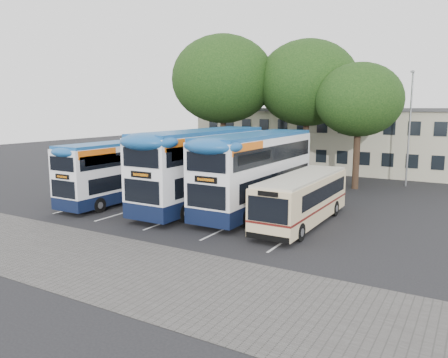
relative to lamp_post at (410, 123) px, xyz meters
name	(u,v)px	position (x,y,z in m)	size (l,w,h in m)	color
ground	(210,239)	(-6.00, -19.97, -5.08)	(120.00, 120.00, 0.00)	black
paving_strip	(103,263)	(-8.00, -24.97, -5.08)	(40.00, 6.00, 0.01)	#595654
bay_lines	(202,209)	(-9.75, -14.97, -5.08)	(14.12, 11.00, 0.01)	silver
depot_building	(354,139)	(-6.00, 7.02, -1.93)	(32.40, 8.40, 6.20)	beige
lamp_post	(410,123)	(0.00, 0.00, 0.00)	(0.25, 1.05, 9.06)	gray
tree_left	(223,79)	(-14.83, -3.73, 3.57)	(8.93, 8.93, 12.46)	black
tree_mid	(307,83)	(-8.06, -1.19, 3.19)	(8.47, 8.47, 11.89)	black
tree_right	(359,100)	(-3.24, -3.17, 1.72)	(6.53, 6.53, 9.61)	black
bus_dd_left	(122,168)	(-15.62, -15.66, -2.86)	(2.35, 9.69, 4.03)	#0E1733
bus_dd_mid	(203,165)	(-10.12, -14.22, -2.41)	(2.83, 11.66, 4.86)	#0E1733
bus_dd_right	(257,169)	(-6.66, -13.59, -2.49)	(2.74, 11.31, 4.72)	#0E1733
bus_single	(303,196)	(-3.14, -15.08, -3.57)	(2.28, 8.98, 2.68)	beige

